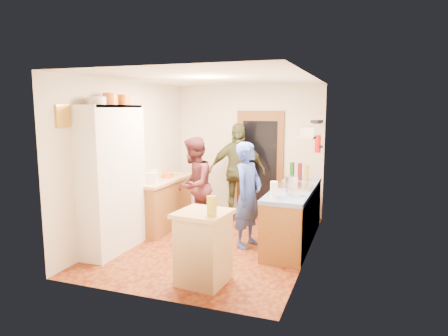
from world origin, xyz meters
The scene contains 44 objects.
floor centered at (0.00, 0.00, -0.01)m, with size 3.00×4.00×0.02m, color brown.
ceiling centered at (0.00, 0.00, 2.61)m, with size 3.00×4.00×0.02m, color silver.
wall_back centered at (0.00, 2.01, 1.30)m, with size 3.00×0.02×2.60m, color beige.
wall_front centered at (0.00, -2.01, 1.30)m, with size 3.00×0.02×2.60m, color beige.
wall_left centered at (-1.51, 0.00, 1.30)m, with size 0.02×4.00×2.60m, color beige.
wall_right centered at (1.51, 0.00, 1.30)m, with size 0.02×4.00×2.60m, color beige.
door_frame centered at (0.25, 1.97, 1.05)m, with size 0.95×0.06×2.10m, color brown.
door_glass centered at (0.25, 1.94, 1.05)m, with size 0.70×0.02×1.70m, color black.
hutch_body centered at (-1.30, -0.80, 1.10)m, with size 0.40×1.20×2.20m, color white.
hutch_top_shelf centered at (-1.30, -0.80, 2.18)m, with size 0.40×1.14×0.04m, color white.
plate_stack centered at (-1.30, -1.09, 2.25)m, with size 0.26×0.26×0.11m, color white.
orange_pot_a centered at (-1.30, -0.77, 2.29)m, with size 0.22×0.22×0.17m, color orange.
orange_pot_b centered at (-1.30, -0.42, 2.28)m, with size 0.18×0.18×0.16m, color orange.
left_counter_base centered at (-1.20, 0.45, 0.42)m, with size 0.60×1.40×0.85m, color #925A2A.
left_counter_top centered at (-1.20, 0.45, 0.88)m, with size 0.64×1.44×0.05m, color tan.
toaster centered at (-1.15, 0.02, 0.99)m, with size 0.24×0.16×0.18m, color white.
kettle centered at (-1.25, 0.35, 0.99)m, with size 0.15×0.15×0.17m, color white.
orange_bowl centered at (-1.12, 0.61, 0.95)m, with size 0.20×0.20×0.09m, color orange.
chopping_board centered at (-1.18, 1.02, 0.91)m, with size 0.30×0.22×0.03m, color tan.
right_counter_base centered at (1.20, 0.50, 0.42)m, with size 0.60×2.20×0.84m, color #925A2A.
right_counter_top centered at (1.20, 0.50, 0.87)m, with size 0.62×2.22×0.06m, color #0A38AC.
hob centered at (1.20, 0.46, 0.92)m, with size 0.55×0.58×0.04m, color silver.
pot_on_hob centered at (1.15, 0.53, 1.00)m, with size 0.20×0.20×0.13m, color silver.
bottle_a centered at (1.05, 1.12, 1.06)m, with size 0.08×0.08×0.32m, color #143F14.
bottle_b centered at (1.18, 1.16, 1.05)m, with size 0.08×0.08×0.31m, color #591419.
bottle_c centered at (1.31, 1.07, 1.05)m, with size 0.07×0.07×0.29m, color olive.
paper_towel centered at (1.05, -0.31, 1.01)m, with size 0.10×0.10×0.23m, color white.
mixing_bowl centered at (1.30, -0.11, 0.95)m, with size 0.24×0.24×0.09m, color silver.
island_base centered at (0.42, -1.41, 0.43)m, with size 0.55×0.55×0.86m, color tan.
island_top centered at (0.42, -1.41, 0.89)m, with size 0.62×0.62×0.05m, color tan.
cutting_board centered at (0.38, -1.36, 0.90)m, with size 0.35×0.28×0.02m, color white.
oil_jar centered at (0.59, -1.55, 1.03)m, with size 0.12×0.12×0.23m, color #AD9E2D.
pan_rail centered at (1.46, 1.52, 2.05)m, with size 0.02×0.02×0.65m, color silver.
pan_hang_a centered at (1.40, 1.35, 1.92)m, with size 0.18×0.18×0.05m, color black.
pan_hang_b centered at (1.40, 1.55, 1.90)m, with size 0.16×0.16×0.05m, color black.
pan_hang_c centered at (1.40, 1.75, 1.91)m, with size 0.17×0.17×0.05m, color black.
wall_shelf centered at (1.37, 0.45, 1.70)m, with size 0.26×0.42×0.03m, color tan.
radio centered at (1.37, 0.45, 1.79)m, with size 0.22×0.30×0.15m, color silver.
ext_bracket centered at (1.47, 1.70, 1.45)m, with size 0.06×0.10×0.04m, color black.
fire_extinguisher centered at (1.41, 1.70, 1.50)m, with size 0.11×0.11×0.32m, color red.
picture_frame centered at (-1.48, -1.55, 2.05)m, with size 0.03×0.25×0.30m, color gold.
person_hob centered at (0.58, 0.04, 0.82)m, with size 0.60×0.39×1.64m, color #2E47A5.
person_left centered at (-0.48, 0.45, 0.83)m, with size 0.81×0.63×1.67m, color #491E22.
person_back centered at (-0.07, 1.53, 0.93)m, with size 1.09×0.46×1.87m, color #3C3F23.
Camera 1 is at (2.25, -5.76, 2.16)m, focal length 32.00 mm.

